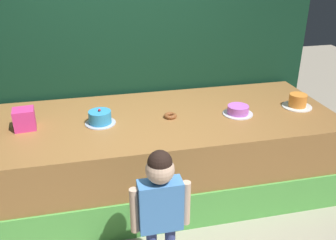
{
  "coord_description": "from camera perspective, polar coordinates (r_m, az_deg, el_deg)",
  "views": [
    {
      "loc": [
        -0.42,
        -2.55,
        2.34
      ],
      "look_at": [
        0.26,
        0.42,
        0.92
      ],
      "focal_mm": 39.49,
      "sensor_mm": 36.0,
      "label": 1
    }
  ],
  "objects": [
    {
      "name": "ground_plane",
      "position": [
        3.49,
        -2.8,
        -17.19
      ],
      "size": [
        12.0,
        12.0,
        0.0
      ],
      "primitive_type": "plane",
      "color": "#ADA38E"
    },
    {
      "name": "pink_box",
      "position": [
        3.6,
        -21.3,
        0.13
      ],
      "size": [
        0.2,
        0.19,
        0.19
      ],
      "primitive_type": "cube",
      "rotation": [
        0.0,
        0.0,
        0.09
      ],
      "color": "#E6378D",
      "rests_on": "stage_platform"
    },
    {
      "name": "child_figure",
      "position": [
        2.65,
        -1.16,
        -12.4
      ],
      "size": [
        0.44,
        0.2,
        1.13
      ],
      "color": "#3F4C8C",
      "rests_on": "ground_plane"
    },
    {
      "name": "curtain_backdrop",
      "position": [
        4.14,
        -7.04,
        13.6
      ],
      "size": [
        4.39,
        0.08,
        3.07
      ],
      "primitive_type": "cube",
      "color": "#113823",
      "rests_on": "ground_plane"
    },
    {
      "name": "cake_center_right",
      "position": [
        3.74,
        10.75,
        1.47
      ],
      "size": [
        0.3,
        0.3,
        0.09
      ],
      "color": "silver",
      "rests_on": "stage_platform"
    },
    {
      "name": "donut",
      "position": [
        3.61,
        0.35,
        0.67
      ],
      "size": [
        0.13,
        0.13,
        0.04
      ],
      "primitive_type": "torus",
      "color": "brown",
      "rests_on": "stage_platform"
    },
    {
      "name": "cake_far_right",
      "position": [
        4.06,
        19.38,
        2.73
      ],
      "size": [
        0.3,
        0.3,
        0.14
      ],
      "color": "white",
      "rests_on": "stage_platform"
    },
    {
      "name": "cake_center_left",
      "position": [
        3.52,
        -10.44,
        0.33
      ],
      "size": [
        0.29,
        0.29,
        0.15
      ],
      "color": "silver",
      "rests_on": "stage_platform"
    },
    {
      "name": "stage_platform",
      "position": [
        3.79,
        -4.8,
        -5.6
      ],
      "size": [
        3.97,
        1.4,
        0.84
      ],
      "color": "#9E6B38",
      "rests_on": "ground_plane"
    }
  ]
}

